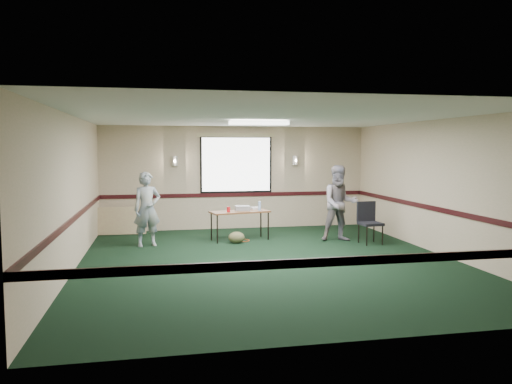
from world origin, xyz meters
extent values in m
plane|color=black|center=(0.00, 0.00, 0.00)|extent=(8.00, 8.00, 0.00)
plane|color=tan|center=(0.00, 4.00, 1.35)|extent=(7.00, 0.00, 7.00)
plane|color=tan|center=(0.00, -4.00, 1.35)|extent=(7.00, 0.00, 7.00)
plane|color=tan|center=(-3.50, 0.00, 1.35)|extent=(0.00, 8.00, 8.00)
plane|color=tan|center=(3.50, 0.00, 1.35)|extent=(0.00, 8.00, 8.00)
plane|color=silver|center=(0.00, 0.00, 2.70)|extent=(8.00, 8.00, 0.00)
cube|color=black|center=(0.00, 3.98, 0.90)|extent=(7.00, 0.03, 0.10)
cube|color=black|center=(0.00, -3.98, 0.90)|extent=(7.00, 0.03, 0.10)
cube|color=black|center=(-3.48, 0.00, 0.90)|extent=(0.03, 8.00, 0.10)
cube|color=black|center=(3.48, 0.00, 0.90)|extent=(0.03, 8.00, 0.10)
cube|color=black|center=(0.00, 3.98, 1.70)|extent=(1.90, 0.01, 1.50)
cube|color=white|center=(0.00, 3.97, 1.70)|extent=(1.80, 0.02, 1.40)
cube|color=#C4B48A|center=(0.00, 3.97, 2.47)|extent=(2.05, 0.08, 0.10)
cylinder|color=silver|center=(-1.60, 3.94, 1.80)|extent=(0.16, 0.16, 0.25)
cylinder|color=silver|center=(1.60, 3.94, 1.80)|extent=(0.16, 0.16, 0.25)
cube|color=white|center=(0.00, 1.00, 2.64)|extent=(1.20, 0.32, 0.08)
cube|color=#512E17|center=(-0.19, 2.28, 0.66)|extent=(1.44, 0.80, 0.04)
cylinder|color=black|center=(-0.75, 1.94, 0.32)|extent=(0.03, 0.03, 0.64)
cylinder|color=black|center=(0.47, 2.19, 0.32)|extent=(0.03, 0.03, 0.64)
cylinder|color=black|center=(-0.84, 2.36, 0.32)|extent=(0.03, 0.03, 0.64)
cylinder|color=black|center=(0.38, 2.61, 0.32)|extent=(0.03, 0.03, 0.64)
cube|color=gray|center=(-0.11, 2.36, 0.73)|extent=(0.35, 0.30, 0.11)
cube|color=silver|center=(0.24, 2.55, 0.70)|extent=(0.24, 0.21, 0.05)
cylinder|color=#B70C12|center=(-0.47, 2.16, 0.74)|extent=(0.08, 0.08, 0.12)
cylinder|color=#87ABDE|center=(0.28, 2.27, 0.79)|extent=(0.06, 0.06, 0.22)
ellipsoid|color=#4E4D2D|center=(-0.33, 1.90, 0.13)|extent=(0.41, 0.33, 0.26)
torus|color=#DC4E1B|center=(-0.14, 2.17, 0.01)|extent=(0.33, 0.33, 0.02)
cube|color=tan|center=(-3.00, 3.60, 0.34)|extent=(1.32, 0.22, 0.68)
cube|color=black|center=(2.59, 1.25, 0.45)|extent=(0.49, 0.49, 0.06)
cube|color=black|center=(2.57, 1.47, 0.70)|extent=(0.45, 0.08, 0.45)
cylinder|color=black|center=(2.42, 1.05, 0.21)|extent=(0.03, 0.03, 0.42)
cylinder|color=black|center=(2.80, 1.08, 0.21)|extent=(0.03, 0.03, 0.42)
cylinder|color=black|center=(2.39, 1.43, 0.21)|extent=(0.03, 0.03, 0.42)
cylinder|color=black|center=(2.77, 1.46, 0.21)|extent=(0.03, 0.03, 0.42)
imported|color=#3B5582|center=(-2.28, 1.97, 0.81)|extent=(0.67, 0.52, 1.62)
imported|color=slate|center=(2.04, 1.72, 0.87)|extent=(0.91, 0.75, 1.74)
camera|label=1|loc=(-2.05, -9.01, 2.12)|focal=35.00mm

